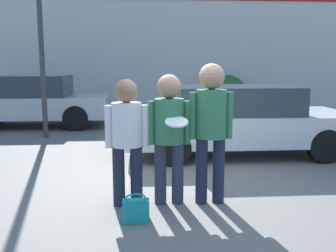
{
  "coord_description": "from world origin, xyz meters",
  "views": [
    {
      "loc": [
        -0.65,
        -4.94,
        1.74
      ],
      "look_at": [
        -0.29,
        -0.19,
        0.97
      ],
      "focal_mm": 40.0,
      "sensor_mm": 36.0,
      "label": 1
    }
  ],
  "objects_px": {
    "parked_car_far": "(31,101)",
    "person_middle_with_frisbee": "(169,128)",
    "handbag": "(136,210)",
    "parked_car_near": "(237,119)",
    "person_left": "(127,132)",
    "person_right": "(211,120)",
    "shrub": "(227,94)"
  },
  "relations": [
    {
      "from": "parked_car_far",
      "to": "person_middle_with_frisbee",
      "type": "bearing_deg",
      "value": -61.73
    },
    {
      "from": "parked_car_far",
      "to": "handbag",
      "type": "xyz_separation_m",
      "value": [
        3.06,
        -7.03,
        -0.6
      ]
    },
    {
      "from": "person_middle_with_frisbee",
      "to": "parked_car_near",
      "type": "distance_m",
      "value": 3.13
    },
    {
      "from": "person_left",
      "to": "person_right",
      "type": "distance_m",
      "value": 1.05
    },
    {
      "from": "parked_car_near",
      "to": "handbag",
      "type": "height_order",
      "value": "parked_car_near"
    },
    {
      "from": "person_right",
      "to": "parked_car_near",
      "type": "height_order",
      "value": "person_right"
    },
    {
      "from": "parked_car_near",
      "to": "person_middle_with_frisbee",
      "type": "bearing_deg",
      "value": -120.36
    },
    {
      "from": "person_middle_with_frisbee",
      "to": "parked_car_near",
      "type": "bearing_deg",
      "value": 59.64
    },
    {
      "from": "person_right",
      "to": "handbag",
      "type": "bearing_deg",
      "value": -150.32
    },
    {
      "from": "person_middle_with_frisbee",
      "to": "parked_car_near",
      "type": "xyz_separation_m",
      "value": [
        1.57,
        2.69,
        -0.29
      ]
    },
    {
      "from": "person_left",
      "to": "parked_car_far",
      "type": "xyz_separation_m",
      "value": [
        -2.96,
        6.5,
        -0.19
      ]
    },
    {
      "from": "shrub",
      "to": "person_left",
      "type": "bearing_deg",
      "value": -110.55
    },
    {
      "from": "handbag",
      "to": "person_middle_with_frisbee",
      "type": "bearing_deg",
      "value": 52.83
    },
    {
      "from": "person_left",
      "to": "shrub",
      "type": "bearing_deg",
      "value": 69.45
    },
    {
      "from": "parked_car_far",
      "to": "handbag",
      "type": "bearing_deg",
      "value": -66.45
    },
    {
      "from": "parked_car_near",
      "to": "handbag",
      "type": "bearing_deg",
      "value": -121.6
    },
    {
      "from": "person_middle_with_frisbee",
      "to": "shrub",
      "type": "xyz_separation_m",
      "value": [
        2.9,
        9.12,
        -0.27
      ]
    },
    {
      "from": "parked_car_far",
      "to": "handbag",
      "type": "height_order",
      "value": "parked_car_far"
    },
    {
      "from": "person_left",
      "to": "person_right",
      "type": "relative_size",
      "value": 0.89
    },
    {
      "from": "parked_car_near",
      "to": "person_left",
      "type": "bearing_deg",
      "value": -127.76
    },
    {
      "from": "parked_car_near",
      "to": "parked_car_far",
      "type": "height_order",
      "value": "parked_car_far"
    },
    {
      "from": "person_left",
      "to": "shrub",
      "type": "distance_m",
      "value": 9.76
    },
    {
      "from": "person_left",
      "to": "handbag",
      "type": "distance_m",
      "value": 0.96
    },
    {
      "from": "person_left",
      "to": "shrub",
      "type": "xyz_separation_m",
      "value": [
        3.43,
        9.14,
        -0.23
      ]
    },
    {
      "from": "person_middle_with_frisbee",
      "to": "person_right",
      "type": "bearing_deg",
      "value": -1.82
    },
    {
      "from": "person_right",
      "to": "person_middle_with_frisbee",
      "type": "bearing_deg",
      "value": 178.18
    },
    {
      "from": "parked_car_near",
      "to": "person_right",
      "type": "bearing_deg",
      "value": -111.26
    },
    {
      "from": "person_middle_with_frisbee",
      "to": "shrub",
      "type": "height_order",
      "value": "person_middle_with_frisbee"
    },
    {
      "from": "parked_car_near",
      "to": "parked_car_far",
      "type": "bearing_deg",
      "value": 143.17
    },
    {
      "from": "shrub",
      "to": "handbag",
      "type": "xyz_separation_m",
      "value": [
        -3.32,
        -9.67,
        -0.56
      ]
    },
    {
      "from": "person_left",
      "to": "handbag",
      "type": "xyz_separation_m",
      "value": [
        0.1,
        -0.53,
        -0.79
      ]
    },
    {
      "from": "person_left",
      "to": "handbag",
      "type": "height_order",
      "value": "person_left"
    }
  ]
}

